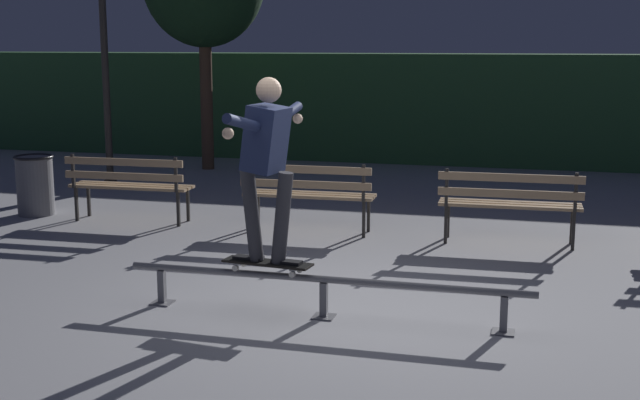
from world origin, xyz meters
TOP-DOWN VIEW (x-y plane):
  - ground_plane at (0.00, 0.00)m, footprint 90.00×90.00m
  - hedge_backdrop at (0.00, 9.36)m, footprint 24.00×1.20m
  - grind_rail at (-0.00, -0.27)m, footprint 3.49×0.18m
  - skateboard at (-0.50, -0.27)m, footprint 0.80×0.29m
  - skateboarder at (-0.49, -0.27)m, footprint 0.63×1.40m
  - park_bench_leftmost at (-3.38, 2.74)m, footprint 1.61×0.46m
  - park_bench_left_center at (-1.00, 2.74)m, footprint 1.61×0.46m
  - park_bench_right_center at (1.38, 2.74)m, footprint 1.61×0.46m
  - lamp_post_left at (-4.92, 5.05)m, footprint 0.32×0.32m
  - trash_can at (-4.82, 2.87)m, footprint 0.52×0.52m

SIDE VIEW (x-z plane):
  - ground_plane at x=0.00m, z-range 0.00..0.00m
  - grind_rail at x=0.00m, z-range 0.09..0.46m
  - trash_can at x=-4.82m, z-range 0.01..0.81m
  - skateboard at x=-0.50m, z-range 0.39..0.48m
  - park_bench_leftmost at x=-3.38m, z-range 0.10..0.98m
  - park_bench_left_center at x=-1.00m, z-range 0.10..0.98m
  - park_bench_right_center at x=1.38m, z-range 0.10..0.98m
  - hedge_backdrop at x=0.00m, z-range 0.00..2.06m
  - skateboarder at x=-0.49m, z-range 0.59..2.15m
  - lamp_post_left at x=-4.92m, z-range 0.53..4.43m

